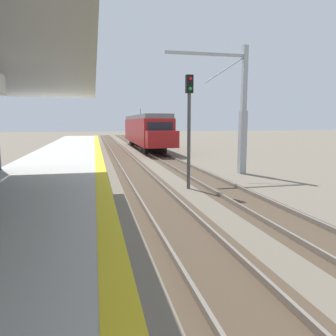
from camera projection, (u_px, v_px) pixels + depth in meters
station_platform at (45, 188)px, 13.01m from camera, size 5.00×80.00×0.91m
track_pair_nearest_platform at (140, 177)px, 17.89m from camera, size 2.34×120.00×0.16m
track_pair_middle at (198, 175)px, 18.64m from camera, size 2.34×120.00×0.16m
approaching_train at (145, 130)px, 37.29m from camera, size 2.93×19.60×4.76m
rail_signal_post at (189, 120)px, 14.70m from camera, size 0.32×0.34×5.20m
catenary_pylon_far_side at (239, 113)px, 19.03m from camera, size 5.00×0.40×7.50m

